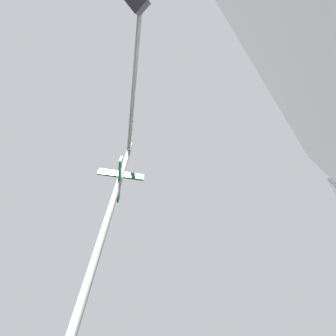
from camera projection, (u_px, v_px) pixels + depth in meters
The scene contains 1 object.
traffic_signal_near at pixel (122, 123), 3.79m from camera, with size 2.58×3.10×6.39m.
Camera 1 is at (-6.08, -4.49, 0.93)m, focal length 23.46 mm.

